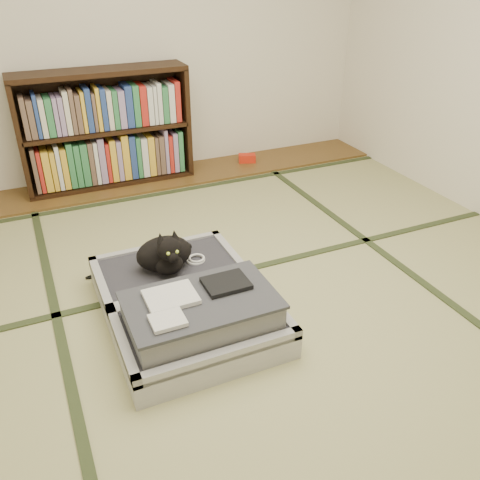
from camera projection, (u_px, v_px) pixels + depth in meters
name	position (u px, v px, depth m)	size (l,w,h in m)	color
floor	(258.00, 311.00, 2.74)	(4.50, 4.50, 0.00)	tan
wood_strip	(156.00, 179.00, 4.32)	(4.00, 0.50, 0.02)	brown
red_item	(247.00, 158.00, 4.63)	(0.15, 0.09, 0.07)	red
room_shell	(264.00, 17.00, 2.02)	(4.50, 4.50, 4.50)	white
tatami_borders	(223.00, 266.00, 3.13)	(4.00, 4.50, 0.01)	#2D381E
bookcase	(106.00, 131.00, 4.04)	(1.33, 0.30, 0.92)	black
suitcase	(188.00, 304.00, 2.61)	(0.80, 1.06, 0.31)	#ADADB2
cat	(166.00, 254.00, 2.76)	(0.35, 0.36, 0.29)	black
cable_coil	(196.00, 259.00, 2.89)	(0.11, 0.11, 0.03)	white
hanger	(120.00, 270.00, 3.08)	(0.39, 0.20, 0.01)	black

